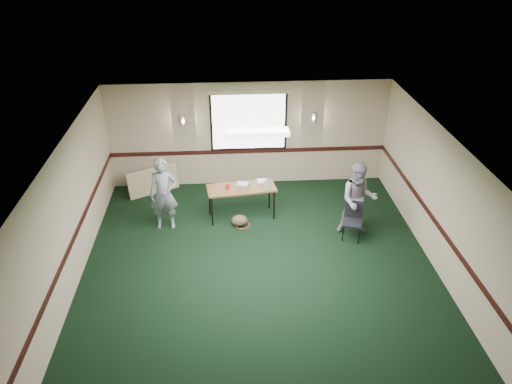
{
  "coord_description": "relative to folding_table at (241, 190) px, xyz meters",
  "views": [
    {
      "loc": [
        -0.61,
        -7.62,
        6.2
      ],
      "look_at": [
        0.0,
        1.3,
        1.2
      ],
      "focal_mm": 35.0,
      "sensor_mm": 36.0,
      "label": 1
    }
  ],
  "objects": [
    {
      "name": "conference_chair",
      "position": [
        2.36,
        -0.99,
        -0.24
      ],
      "size": [
        0.51,
        0.52,
        0.83
      ],
      "rotation": [
        0.0,
        0.0,
        -0.32
      ],
      "color": "black",
      "rests_on": "ground"
    },
    {
      "name": "room_shell",
      "position": [
        0.27,
        -0.17,
        0.86
      ],
      "size": [
        8.0,
        8.02,
        8.0
      ],
      "color": "tan",
      "rests_on": "ground"
    },
    {
      "name": "red_cup",
      "position": [
        -0.31,
        -0.03,
        0.12
      ],
      "size": [
        0.08,
        0.08,
        0.13
      ],
      "primitive_type": "cylinder",
      "color": "red",
      "rests_on": "folding_table"
    },
    {
      "name": "projector",
      "position": [
        0.04,
        0.02,
        0.1
      ],
      "size": [
        0.32,
        0.28,
        0.09
      ],
      "primitive_type": "cube",
      "rotation": [
        0.0,
        0.0,
        -0.27
      ],
      "color": "#999AA1",
      "rests_on": "folding_table"
    },
    {
      "name": "game_console",
      "position": [
        0.48,
        0.22,
        0.08
      ],
      "size": [
        0.21,
        0.17,
        0.05
      ],
      "primitive_type": "cube",
      "rotation": [
        0.0,
        0.0,
        -0.03
      ],
      "color": "white",
      "rests_on": "folding_table"
    },
    {
      "name": "person_left",
      "position": [
        -1.71,
        -0.31,
        0.12
      ],
      "size": [
        0.62,
        0.42,
        1.68
      ],
      "primitive_type": "imported",
      "rotation": [
        0.0,
        0.0,
        0.02
      ],
      "color": "#3B5381",
      "rests_on": "ground"
    },
    {
      "name": "ground",
      "position": [
        0.27,
        -2.3,
        -0.72
      ],
      "size": [
        8.0,
        8.0,
        0.0
      ],
      "primitive_type": "plane",
      "color": "black",
      "rests_on": "ground"
    },
    {
      "name": "folded_table",
      "position": [
        -2.17,
        1.3,
        -0.38
      ],
      "size": [
        1.24,
        0.79,
        0.67
      ],
      "primitive_type": "cube",
      "rotation": [
        -0.21,
        0.0,
        0.49
      ],
      "color": "tan",
      "rests_on": "ground"
    },
    {
      "name": "cable_coil",
      "position": [
        -0.0,
        -0.39,
        -0.71
      ],
      "size": [
        0.43,
        0.43,
        0.02
      ],
      "primitive_type": "torus",
      "rotation": [
        0.0,
        0.0,
        -0.33
      ],
      "color": "red",
      "rests_on": "ground"
    },
    {
      "name": "person_right",
      "position": [
        2.49,
        -0.81,
        0.12
      ],
      "size": [
        0.87,
        0.71,
        1.67
      ],
      "primitive_type": "imported",
      "rotation": [
        0.0,
        0.0,
        -0.11
      ],
      "color": "#7584B7",
      "rests_on": "ground"
    },
    {
      "name": "water_bottle",
      "position": [
        0.55,
        -0.09,
        0.17
      ],
      "size": [
        0.07,
        0.07,
        0.22
      ],
      "primitive_type": "cylinder",
      "color": "#83B0D7",
      "rests_on": "folding_table"
    },
    {
      "name": "folding_table",
      "position": [
        0.0,
        0.0,
        0.0
      ],
      "size": [
        1.62,
        0.81,
        0.78
      ],
      "rotation": [
        0.0,
        0.0,
        0.13
      ],
      "color": "#513517",
      "rests_on": "ground"
    },
    {
      "name": "duffel_bag",
      "position": [
        -0.07,
        -0.38,
        -0.59
      ],
      "size": [
        0.38,
        0.29,
        0.26
      ],
      "primitive_type": "ellipsoid",
      "rotation": [
        0.0,
        0.0,
        0.03
      ],
      "color": "#494129",
      "rests_on": "ground"
    }
  ]
}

